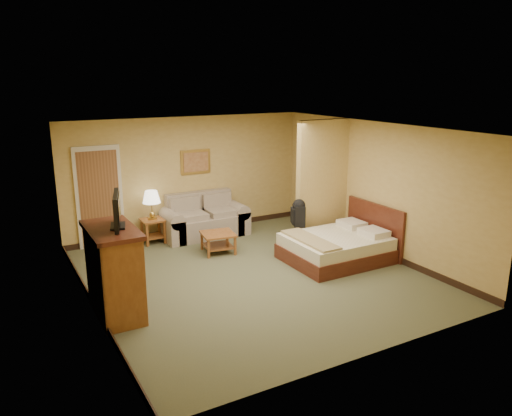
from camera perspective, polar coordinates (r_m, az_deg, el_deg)
floor at (r=8.94m, az=-0.36°, el=-7.76°), size 6.00×6.00×0.00m
ceiling at (r=8.30m, az=-0.39°, el=9.05°), size 6.00×6.00×0.00m
back_wall at (r=11.19m, az=-7.81°, el=3.67°), size 5.50×0.02×2.60m
left_wall at (r=7.65m, az=-18.77°, el=-2.19°), size 0.02×6.00×2.60m
right_wall at (r=10.11m, az=13.43°, el=2.21°), size 0.02×6.00×2.60m
partition at (r=10.43m, az=7.56°, el=2.87°), size 1.20×0.15×2.60m
door at (r=10.68m, az=-17.46°, el=1.12°), size 0.94×0.16×2.10m
baseboard at (r=11.48m, az=-7.58°, el=-2.42°), size 5.50×0.02×0.12m
loveseat at (r=11.11m, az=-5.92°, el=-1.62°), size 1.87×0.87×0.94m
side_table at (r=10.79m, az=-11.69°, el=-2.16°), size 0.47×0.47×0.52m
table_lamp at (r=10.63m, az=-11.87°, el=1.16°), size 0.37×0.37×0.61m
coffee_table at (r=10.03m, az=-4.35°, el=-3.50°), size 0.72×0.72×0.41m
wall_picture at (r=11.18m, az=-6.90°, el=5.26°), size 0.70×0.04×0.54m
dresser at (r=7.61m, az=-15.89°, el=-7.00°), size 0.66×1.26×1.35m
tv at (r=7.35m, az=-15.62°, el=-0.37°), size 0.29×0.79×0.49m
bed at (r=9.72m, az=9.41°, el=-4.34°), size 1.91×1.57×1.01m
backpack at (r=10.09m, az=4.93°, el=-0.44°), size 0.32×0.38×0.55m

